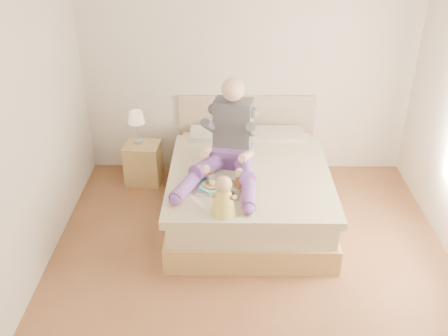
{
  "coord_description": "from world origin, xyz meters",
  "views": [
    {
      "loc": [
        -0.22,
        -3.68,
        3.25
      ],
      "look_at": [
        -0.27,
        0.65,
        0.79
      ],
      "focal_mm": 40.0,
      "sensor_mm": 36.0,
      "label": 1
    }
  ],
  "objects_px": {
    "adult": "(229,145)",
    "baby": "(224,198)",
    "bed": "(248,186)",
    "tray": "(221,186)",
    "nightstand": "(143,163)"
  },
  "relations": [
    {
      "from": "adult",
      "to": "baby",
      "type": "bearing_deg",
      "value": -81.37
    },
    {
      "from": "bed",
      "to": "baby",
      "type": "bearing_deg",
      "value": -105.54
    },
    {
      "from": "bed",
      "to": "tray",
      "type": "height_order",
      "value": "bed"
    },
    {
      "from": "adult",
      "to": "baby",
      "type": "relative_size",
      "value": 3.21
    },
    {
      "from": "adult",
      "to": "baby",
      "type": "xyz_separation_m",
      "value": [
        -0.05,
        -0.81,
        -0.13
      ]
    },
    {
      "from": "bed",
      "to": "baby",
      "type": "xyz_separation_m",
      "value": [
        -0.27,
        -0.96,
        0.45
      ]
    },
    {
      "from": "baby",
      "to": "adult",
      "type": "bearing_deg",
      "value": 93.21
    },
    {
      "from": "nightstand",
      "to": "tray",
      "type": "bearing_deg",
      "value": -46.07
    },
    {
      "from": "bed",
      "to": "adult",
      "type": "height_order",
      "value": "adult"
    },
    {
      "from": "tray",
      "to": "baby",
      "type": "distance_m",
      "value": 0.44
    },
    {
      "from": "adult",
      "to": "tray",
      "type": "distance_m",
      "value": 0.48
    },
    {
      "from": "nightstand",
      "to": "adult",
      "type": "height_order",
      "value": "adult"
    },
    {
      "from": "bed",
      "to": "baby",
      "type": "distance_m",
      "value": 1.09
    },
    {
      "from": "adult",
      "to": "tray",
      "type": "xyz_separation_m",
      "value": [
        -0.08,
        -0.4,
        -0.26
      ]
    },
    {
      "from": "nightstand",
      "to": "baby",
      "type": "relative_size",
      "value": 1.3
    }
  ]
}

